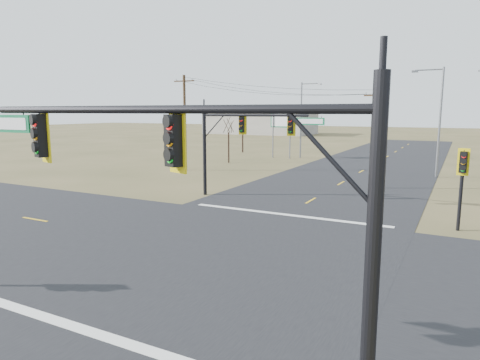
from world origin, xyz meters
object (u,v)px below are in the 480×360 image
utility_pole_far (185,121)px  streetlight_c (303,116)px  pedestal_signal_ne (463,170)px  mast_arm_near (180,168)px  utility_pole_near (374,136)px  highway_sign (282,126)px  streetlight_a (438,116)px  mast_arm_far (245,132)px  bare_tree_a (229,125)px  bare_tree_b (243,113)px

utility_pole_far → streetlight_c: 18.08m
pedestal_signal_ne → mast_arm_near: bearing=-97.4°
utility_pole_near → highway_sign: 22.63m
streetlight_a → streetlight_c: size_ratio=1.02×
mast_arm_far → streetlight_c: bearing=78.9°
bare_tree_a → bare_tree_b: bearing=109.9°
streetlight_a → streetlight_c: 19.22m
utility_pole_far → highway_sign: 15.87m
utility_pole_near → bare_tree_a: bearing=152.0°
highway_sign → bare_tree_b: size_ratio=0.83×
mast_arm_near → bare_tree_a: size_ratio=1.84×
bare_tree_b → mast_arm_near: bearing=-64.2°
mast_arm_near → highway_sign: 46.93m
streetlight_c → bare_tree_a: (-5.81, -9.13, -0.96)m
streetlight_c → bare_tree_a: streetlight_c is taller
mast_arm_far → utility_pole_near: bearing=27.2°
streetlight_a → bare_tree_b: size_ratio=1.39×
bare_tree_b → streetlight_c: bearing=-16.8°
utility_pole_far → bare_tree_a: (0.77, 7.70, -0.52)m
bare_tree_a → bare_tree_b: size_ratio=0.79×
mast_arm_near → bare_tree_b: bare_tree_b is taller
utility_pole_near → streetlight_a: size_ratio=0.79×
mast_arm_near → mast_arm_far: bearing=132.9°
mast_arm_far → pedestal_signal_ne: bearing=-31.9°
mast_arm_near → bare_tree_a: (-19.25, 36.68, -0.38)m
pedestal_signal_ne → streetlight_c: bearing=132.3°
utility_pole_near → highway_sign: (-14.67, 17.23, 0.08)m
pedestal_signal_ne → utility_pole_far: utility_pole_far is taller
pedestal_signal_ne → highway_sign: size_ratio=0.71×
streetlight_a → highway_sign: bearing=142.6°
mast_arm_far → highway_sign: bearing=84.3°
utility_pole_far → streetlight_a: 23.86m
utility_pole_far → highway_sign: (4.34, 15.25, -0.78)m
bare_tree_a → mast_arm_far: bearing=-58.0°
pedestal_signal_ne → highway_sign: bearing=136.8°
mast_arm_far → streetlight_c: streetlight_c is taller
mast_arm_near → streetlight_c: size_ratio=1.07×
mast_arm_far → highway_sign: mast_arm_far is taller
highway_sign → streetlight_a: size_ratio=0.60×
streetlight_a → bare_tree_a: size_ratio=1.75×
mast_arm_near → bare_tree_b: 54.33m
utility_pole_far → mast_arm_near: bearing=-55.4°
mast_arm_near → streetlight_a: 35.78m
utility_pole_far → highway_sign: utility_pole_far is taller
utility_pole_far → highway_sign: size_ratio=1.62×
streetlight_c → bare_tree_b: 10.70m
bare_tree_b → bare_tree_a: bearing=-70.1°
utility_pole_far → bare_tree_b: size_ratio=1.34×
mast_arm_far → highway_sign: size_ratio=1.50×
highway_sign → mast_arm_near: bearing=-64.7°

